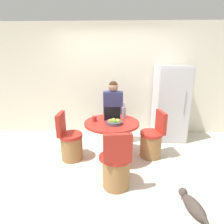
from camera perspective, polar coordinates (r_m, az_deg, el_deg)
ground_plane at (r=3.20m, az=-1.14°, el=-16.86°), size 12.00×12.00×0.00m
wall_back at (r=4.26m, az=-0.19°, el=10.23°), size 7.00×0.06×2.60m
refrigerator at (r=4.14m, az=18.39°, el=2.68°), size 0.69×0.67×1.67m
dining_table at (r=3.15m, az=-0.06°, el=-7.01°), size 0.96×0.96×0.73m
chair_right_side at (r=3.40m, az=12.87°, el=-9.39°), size 0.43×0.42×0.89m
chair_left_side at (r=3.33m, az=-13.39°, el=-10.02°), size 0.41×0.41×0.89m
chair_near_camera at (r=2.59m, az=1.41°, el=-17.83°), size 0.41×0.43×0.89m
person_seated at (r=3.74m, az=0.41°, el=0.74°), size 0.40×0.37×1.36m
laptop at (r=3.18m, az=0.07°, el=-1.48°), size 0.29×0.24×0.25m
fruit_bowl at (r=2.94m, az=0.79°, el=-3.34°), size 0.27×0.27×0.10m
coffee_cup at (r=3.10m, az=-5.78°, el=-2.17°), size 0.08×0.08×0.09m
bottle at (r=3.23m, az=3.87°, el=-0.12°), size 0.08×0.08×0.29m
cat at (r=2.57m, az=24.85°, el=-25.91°), size 0.25×0.52×0.17m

